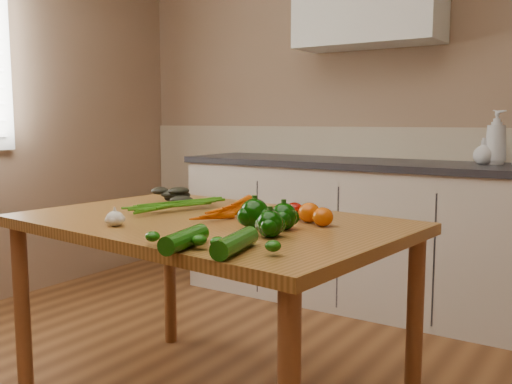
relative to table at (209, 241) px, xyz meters
The scene contains 16 objects.
room 0.70m from the table, 89.05° to the right, with size 4.04×5.04×2.64m.
counter_run 1.63m from the table, 82.23° to the left, with size 2.84×0.64×1.14m.
table is the anchor object (origin of this frame).
soap_bottle_a 1.87m from the table, 67.89° to the left, with size 0.12×0.12×0.30m, color silver.
soap_bottle_c 1.81m from the table, 69.23° to the left, with size 0.11×0.11×0.15m, color silver.
carrot_bunch 0.14m from the table, 121.72° to the left, with size 0.27×0.21×0.07m, color #DC5605, non-canonical shape.
leafy_greens 0.48m from the table, 145.98° to the left, with size 0.21×0.19×0.10m, color black, non-canonical shape.
garlic_bulb 0.37m from the table, 121.94° to the right, with size 0.06×0.06×0.05m, color beige.
pepper_a 0.30m from the table, 15.91° to the right, with size 0.10×0.10×0.10m, color #063102.
pepper_b 0.37m from the table, ahead, with size 0.09×0.09×0.09m, color #063102.
pepper_c 0.43m from the table, 23.31° to the right, with size 0.09×0.09×0.09m, color #063102.
tomato_a 0.34m from the table, 31.84° to the left, with size 0.07×0.07×0.06m, color #820802.
tomato_b 0.40m from the table, 21.75° to the left, with size 0.08×0.08×0.07m, color #BD4804.
tomato_c 0.46m from the table, 13.14° to the left, with size 0.07×0.07×0.07m, color #BD4804.
zucchini_a 0.58m from the table, 44.38° to the right, with size 0.06×0.06×0.23m, color #0E4307.
zucchini_b 0.51m from the table, 59.96° to the right, with size 0.06×0.06×0.21m, color #0E4307.
Camera 1 is at (1.31, -1.09, 1.14)m, focal length 40.00 mm.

